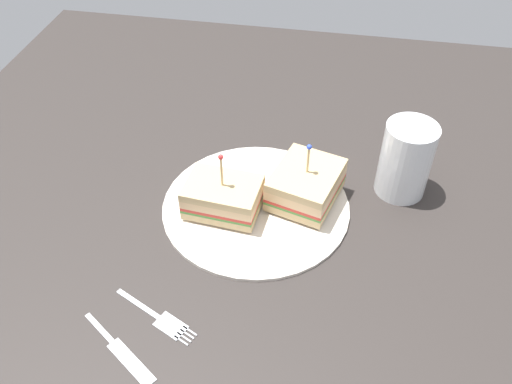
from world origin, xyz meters
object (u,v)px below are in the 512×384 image
object	(u,v)px
drink_glass	(405,164)
knife	(121,351)
plate	(256,205)
sandwich_half_front	(223,197)
sandwich_half_back	(306,184)
fork	(162,320)

from	to	relation	value
drink_glass	knife	world-z (taller)	drink_glass
plate	knife	xyz separation A→B (cm)	(24.57, -10.31, -0.29)
sandwich_half_front	drink_glass	world-z (taller)	drink_glass
plate	sandwich_half_front	bearing A→B (deg)	-65.69
knife	sandwich_half_back	bearing A→B (deg)	148.06
drink_glass	knife	bearing A→B (deg)	-42.94
sandwich_half_front	knife	distance (cm)	23.71
drink_glass	knife	xyz separation A→B (cm)	(32.02, -29.80, -4.58)
sandwich_half_back	drink_glass	size ratio (longest dim) A/B	1.08
drink_glass	knife	size ratio (longest dim) A/B	1.03
sandwich_half_front	sandwich_half_back	distance (cm)	11.44
fork	plate	bearing A→B (deg)	160.33
knife	sandwich_half_front	bearing A→B (deg)	164.77
sandwich_half_front	sandwich_half_back	world-z (taller)	sandwich_half_front
drink_glass	fork	xyz separation A→B (cm)	(27.40, -26.62, -4.58)
drink_glass	sandwich_half_back	bearing A→B (deg)	-68.71
sandwich_half_back	fork	bearing A→B (deg)	-31.37
knife	plate	bearing A→B (deg)	157.23
sandwich_half_back	fork	distance (cm)	26.34
plate	fork	xyz separation A→B (cm)	(19.96, -7.13, -0.29)
plate	sandwich_half_front	distance (cm)	5.24
drink_glass	sandwich_half_front	bearing A→B (deg)	-68.48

